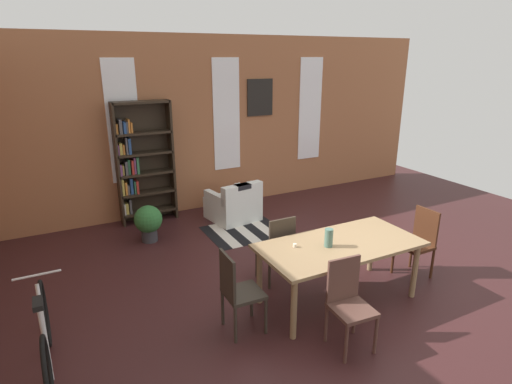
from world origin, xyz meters
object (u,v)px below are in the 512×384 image
(dining_chair_near_left, at_px, (348,301))
(potted_plant_by_shelf, at_px, (148,221))
(vase_on_table, at_px, (329,238))
(bookshelf_tall, at_px, (141,163))
(dining_chair_far_left, at_px, (278,247))
(dining_chair_head_right, at_px, (419,240))
(armchair_white, at_px, (234,205))
(bicycle_second, at_px, (46,340))
(dining_chair_head_left, at_px, (237,290))
(dining_table, at_px, (340,249))

(dining_chair_near_left, bearing_deg, potted_plant_by_shelf, 108.99)
(vase_on_table, bearing_deg, bookshelf_tall, 109.44)
(dining_chair_far_left, height_order, dining_chair_head_right, same)
(vase_on_table, height_order, bookshelf_tall, bookshelf_tall)
(dining_chair_near_left, distance_m, potted_plant_by_shelf, 3.73)
(vase_on_table, bearing_deg, dining_chair_near_left, -110.23)
(armchair_white, bearing_deg, vase_on_table, -92.91)
(bookshelf_tall, xyz_separation_m, potted_plant_by_shelf, (-0.15, -0.94, -0.75))
(potted_plant_by_shelf, bearing_deg, dining_chair_head_right, -42.96)
(bookshelf_tall, relative_size, bicycle_second, 1.25)
(dining_chair_far_left, relative_size, dining_chair_near_left, 1.00)
(dining_chair_far_left, bearing_deg, armchair_white, 79.66)
(bicycle_second, bearing_deg, dining_chair_far_left, 9.02)
(bicycle_second, bearing_deg, dining_chair_head_left, -8.21)
(dining_table, height_order, dining_chair_far_left, dining_chair_far_left)
(vase_on_table, xyz_separation_m, dining_chair_far_left, (-0.27, 0.71, -0.36))
(dining_chair_near_left, xyz_separation_m, armchair_white, (0.42, 3.74, -0.23))
(vase_on_table, xyz_separation_m, dining_chair_head_right, (1.54, 0.00, -0.36))
(vase_on_table, distance_m, dining_chair_head_right, 1.58)
(potted_plant_by_shelf, bearing_deg, armchair_white, 7.67)
(dining_chair_near_left, height_order, bicycle_second, dining_chair_near_left)
(bookshelf_tall, bearing_deg, armchair_white, -25.94)
(bicycle_second, bearing_deg, bookshelf_tall, 63.47)
(dining_table, bearing_deg, dining_chair_far_left, 121.93)
(dining_chair_near_left, height_order, dining_chair_head_left, same)
(dining_chair_head_left, height_order, bicycle_second, dining_chair_head_left)
(dining_table, bearing_deg, potted_plant_by_shelf, 120.47)
(dining_table, bearing_deg, dining_chair_head_right, 0.07)
(bookshelf_tall, relative_size, armchair_white, 2.37)
(dining_chair_near_left, bearing_deg, dining_chair_head_left, 142.20)
(dining_table, height_order, bicycle_second, bicycle_second)
(dining_chair_head_right, xyz_separation_m, bicycle_second, (-4.60, 0.27, -0.16))
(dining_chair_head_right, bearing_deg, vase_on_table, -179.94)
(dining_chair_far_left, xyz_separation_m, dining_chair_near_left, (0.01, -1.43, 0.00))
(dining_table, bearing_deg, dining_chair_head_left, 179.93)
(bookshelf_tall, xyz_separation_m, bicycle_second, (-1.73, -3.47, -0.75))
(dining_chair_head_left, bearing_deg, dining_chair_far_left, 37.83)
(dining_chair_near_left, distance_m, dining_chair_head_left, 1.17)
(dining_chair_near_left, bearing_deg, dining_chair_far_left, 90.21)
(dining_table, xyz_separation_m, dining_chair_near_left, (-0.44, -0.71, -0.17))
(dining_chair_far_left, relative_size, dining_chair_head_right, 1.00)
(bookshelf_tall, distance_m, armchair_white, 1.84)
(vase_on_table, relative_size, bicycle_second, 0.13)
(vase_on_table, xyz_separation_m, potted_plant_by_shelf, (-1.48, 2.81, -0.53))
(dining_chair_far_left, xyz_separation_m, armchair_white, (0.42, 2.31, -0.23))
(bicycle_second, bearing_deg, dining_chair_near_left, -19.43)
(dining_chair_head_right, height_order, bicycle_second, dining_chair_head_right)
(armchair_white, bearing_deg, potted_plant_by_shelf, -172.33)
(vase_on_table, relative_size, bookshelf_tall, 0.10)
(dining_chair_head_right, distance_m, potted_plant_by_shelf, 4.12)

